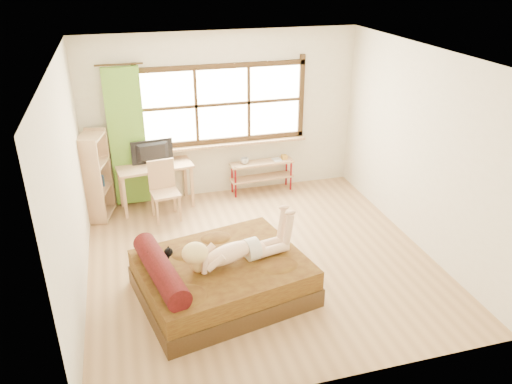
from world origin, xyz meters
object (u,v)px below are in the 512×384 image
object	(u,v)px
woman	(235,240)
bookshelf	(96,176)
chair	(164,187)
pipe_shelf	(262,170)
bed	(219,277)
desk	(155,171)
kitten	(159,257)

from	to	relation	value
woman	bookshelf	world-z (taller)	bookshelf
woman	chair	distance (m)	2.36
pipe_shelf	bookshelf	xyz separation A→B (m)	(-2.71, -0.23, 0.29)
bed	desk	xyz separation A→B (m)	(-0.49, 2.59, 0.37)
bed	chair	bearing A→B (deg)	88.35
bed	kitten	world-z (taller)	bed
chair	bed	bearing A→B (deg)	-86.73
desk	pipe_shelf	xyz separation A→B (m)	(1.81, 0.12, -0.23)
desk	pipe_shelf	distance (m)	1.83
chair	bookshelf	world-z (taller)	bookshelf
kitten	desk	bearing A→B (deg)	73.93
kitten	pipe_shelf	distance (m)	3.29
bed	desk	world-z (taller)	desk
bed	pipe_shelf	xyz separation A→B (m)	(1.32, 2.71, 0.14)
bed	woman	distance (m)	0.54
kitten	pipe_shelf	size ratio (longest dim) A/B	0.26
bookshelf	chair	bearing A→B (deg)	-0.28
pipe_shelf	bookshelf	size ratio (longest dim) A/B	0.82
woman	chair	size ratio (longest dim) A/B	1.46
pipe_shelf	kitten	bearing A→B (deg)	-130.04
woman	bookshelf	xyz separation A→B (m)	(-1.58, 2.53, -0.07)
woman	pipe_shelf	bearing A→B (deg)	55.90
bed	chair	distance (m)	2.28
chair	desk	bearing A→B (deg)	96.75
bed	woman	size ratio (longest dim) A/B	1.63
woman	bookshelf	bearing A→B (deg)	110.15
desk	bookshelf	distance (m)	0.90
pipe_shelf	bookshelf	distance (m)	2.73
woman	chair	world-z (taller)	woman
kitten	woman	bearing A→B (deg)	-21.71
kitten	chair	distance (m)	2.14
woman	pipe_shelf	xyz separation A→B (m)	(1.12, 2.76, -0.36)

